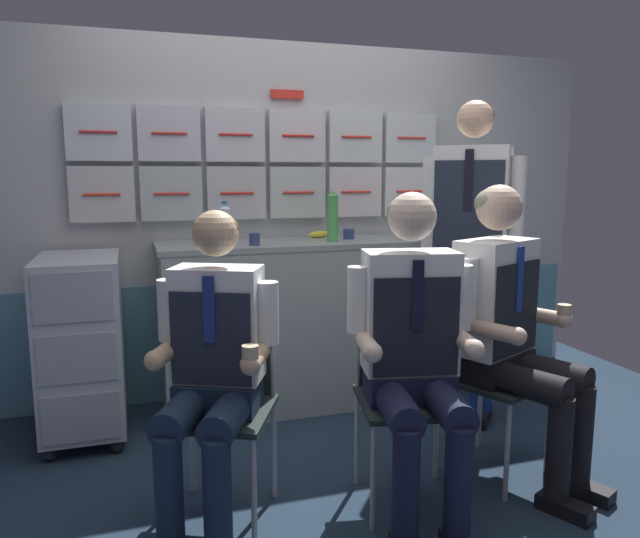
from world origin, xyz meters
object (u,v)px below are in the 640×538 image
(folding_chair_left, at_px, (225,383))
(espresso_cup_small, at_px, (349,234))
(service_trolley, at_px, (82,341))
(snack_banana, at_px, (319,234))
(crew_member_left, at_px, (212,361))
(crew_member_right, at_px, (414,341))
(crew_member_near_trolley, at_px, (510,319))
(folding_chair_right, at_px, (403,374))
(sparkling_bottle_green, at_px, (333,216))
(crew_member_standing, at_px, (471,232))
(folding_chair_near_trolley, at_px, (477,357))

(folding_chair_left, relative_size, espresso_cup_small, 12.76)
(service_trolley, distance_m, snack_banana, 1.47)
(folding_chair_left, xyz_separation_m, crew_member_left, (-0.07, -0.15, 0.15))
(crew_member_right, bearing_deg, espresso_cup_small, 81.03)
(crew_member_near_trolley, distance_m, espresso_cup_small, 1.24)
(folding_chair_right, relative_size, snack_banana, 4.97)
(folding_chair_left, bearing_deg, crew_member_left, -114.83)
(crew_member_right, bearing_deg, folding_chair_right, 78.40)
(folding_chair_left, height_order, snack_banana, snack_banana)
(folding_chair_left, relative_size, crew_member_right, 0.66)
(folding_chair_right, relative_size, sparkling_bottle_green, 2.79)
(folding_chair_left, bearing_deg, service_trolley, 123.43)
(crew_member_right, xyz_separation_m, crew_member_near_trolley, (0.53, 0.13, 0.02))
(folding_chair_left, height_order, crew_member_right, crew_member_right)
(folding_chair_right, bearing_deg, crew_member_standing, 42.26)
(crew_member_near_trolley, relative_size, crew_member_standing, 0.76)
(crew_member_right, distance_m, espresso_cup_small, 1.35)
(folding_chair_near_trolley, height_order, espresso_cup_small, espresso_cup_small)
(folding_chair_right, xyz_separation_m, snack_banana, (0.03, 1.27, 0.47))
(service_trolley, height_order, crew_member_right, crew_member_right)
(crew_member_right, relative_size, espresso_cup_small, 19.38)
(folding_chair_near_trolley, bearing_deg, service_trolley, 152.80)
(crew_member_standing, bearing_deg, folding_chair_near_trolley, -116.64)
(crew_member_near_trolley, distance_m, snack_banana, 1.40)
(crew_member_standing, height_order, espresso_cup_small, crew_member_standing)
(service_trolley, relative_size, crew_member_near_trolley, 0.72)
(folding_chair_right, relative_size, crew_member_standing, 0.49)
(service_trolley, relative_size, crew_member_left, 0.77)
(snack_banana, bearing_deg, service_trolley, -170.17)
(folding_chair_near_trolley, bearing_deg, snack_banana, 109.44)
(snack_banana, bearing_deg, folding_chair_left, -123.60)
(crew_member_right, distance_m, folding_chair_near_trolley, 0.57)
(folding_chair_near_trolley, bearing_deg, folding_chair_left, -179.88)
(service_trolley, xyz_separation_m, sparkling_bottle_green, (1.37, 0.00, 0.62))
(service_trolley, bearing_deg, snack_banana, 9.83)
(crew_member_right, xyz_separation_m, snack_banana, (0.06, 1.42, 0.28))
(service_trolley, distance_m, folding_chair_near_trolley, 1.99)
(crew_member_standing, relative_size, espresso_cup_small, 26.10)
(sparkling_bottle_green, bearing_deg, crew_member_right, -93.18)
(folding_chair_near_trolley, height_order, crew_member_standing, crew_member_standing)
(crew_member_left, relative_size, crew_member_right, 0.95)
(folding_chair_right, bearing_deg, snack_banana, 88.76)
(folding_chair_near_trolley, height_order, sparkling_bottle_green, sparkling_bottle_green)
(crew_member_right, bearing_deg, crew_member_near_trolley, 14.16)
(folding_chair_right, distance_m, espresso_cup_small, 1.25)
(snack_banana, bearing_deg, crew_member_standing, -44.64)
(folding_chair_right, distance_m, folding_chair_near_trolley, 0.45)
(folding_chair_left, bearing_deg, folding_chair_right, -9.12)
(folding_chair_near_trolley, distance_m, sparkling_bottle_green, 1.16)
(crew_member_near_trolley, xyz_separation_m, espresso_cup_small, (-0.33, 1.16, 0.27))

